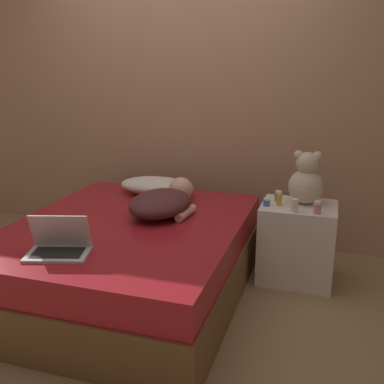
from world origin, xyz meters
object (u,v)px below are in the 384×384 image
Objects in this scene: bottle_green at (277,196)px; person_lying at (164,201)px; pillow at (157,186)px; bottle_pink at (317,208)px; bottle_blue at (267,202)px; laptop at (59,245)px; teddy_bear at (306,181)px; bottle_amber at (279,198)px; bottle_white at (294,206)px.

person_lying is at bearing -155.54° from bottle_green.
pillow is at bearing 175.06° from bottle_green.
bottle_blue is at bearing 168.44° from bottle_pink.
laptop is 1.01× the size of teddy_bear.
bottle_green is at bearing 105.40° from bottle_amber.
bottle_pink is 1.07× the size of bottle_green.
bottle_green is at bearing 32.12° from laptop.
bottle_amber reaches higher than bottle_green.
bottle_amber is at bearing 25.07° from bottle_blue.
bottle_amber is (0.03, -0.09, 0.01)m from bottle_green.
laptop is 1.54m from bottle_white.
bottle_white is at bearing 22.87° from laptop.
person_lying reaches higher than bottle_blue.
teddy_bear reaches higher than bottle_white.
bottle_pink is at bearing -22.39° from bottle_amber.
bottle_white is at bearing -22.18° from bottle_blue.
laptop is 1.45m from bottle_blue.
bottle_white is (-0.05, -0.23, -0.12)m from teddy_bear.
laptop is 3.67× the size of bottle_amber.
bottle_amber is at bearing -74.60° from bottle_green.
teddy_bear is at bearing 25.88° from person_lying.
teddy_bear is (0.94, 0.35, 0.14)m from person_lying.
bottle_amber is at bearing 134.35° from bottle_white.
teddy_bear reaches higher than bottle_green.
bottle_pink reaches higher than pillow.
laptop reaches higher than bottle_white.
bottle_amber is at bearing 23.05° from person_lying.
laptop is 1.53m from bottle_amber.
bottle_green is (-0.20, -0.01, -0.13)m from teddy_bear.
bottle_pink is at bearing 3.81° from bottle_white.
person_lying reaches higher than bottle_pink.
pillow is 1.18m from teddy_bear.
pillow is 7.01× the size of bottle_pink.
bottle_blue is 0.09m from bottle_amber.
bottle_white is (0.20, -0.08, 0.02)m from bottle_blue.
bottle_green is 0.26m from bottle_white.
bottle_white is (-0.15, -0.01, 0.00)m from bottle_pink.
person_lying is at bearing -61.90° from pillow.
person_lying is (0.23, -0.42, 0.02)m from pillow.
laptop is at bearing -140.90° from bottle_white.
pillow is 0.98m from bottle_green.
laptop is 4.69× the size of bottle_green.
pillow is at bearing 166.80° from bottle_blue.
laptop is 1.74m from teddy_bear.
person_lying is 0.82m from bottle_green.
teddy_bear is 0.23m from bottle_amber.
teddy_bear reaches higher than bottle_blue.
person_lying is 1.02m from teddy_bear.
bottle_green is (0.97, -0.08, 0.03)m from pillow.
bottle_amber is (0.08, 0.04, 0.02)m from bottle_blue.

